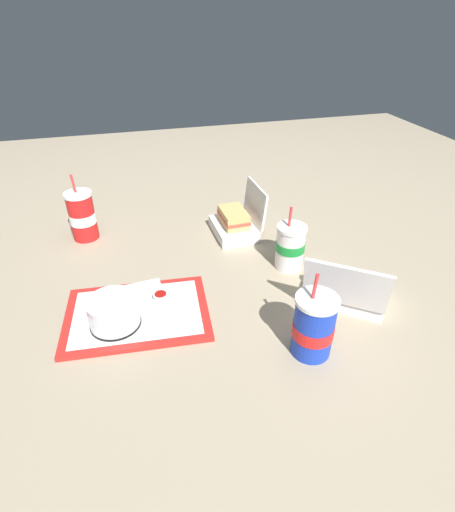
% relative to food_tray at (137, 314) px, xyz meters
% --- Properties ---
extents(ground_plane, '(3.20, 3.20, 0.00)m').
position_rel_food_tray_xyz_m(ground_plane, '(-0.32, -0.15, -0.01)').
color(ground_plane, gray).
extents(food_tray, '(0.39, 0.29, 0.01)m').
position_rel_food_tray_xyz_m(food_tray, '(0.00, 0.00, 0.00)').
color(food_tray, red).
rests_on(food_tray, ground_plane).
extents(cake_container, '(0.13, 0.13, 0.08)m').
position_rel_food_tray_xyz_m(cake_container, '(0.05, 0.03, 0.04)').
color(cake_container, black).
rests_on(cake_container, food_tray).
extents(ketchup_cup, '(0.04, 0.04, 0.02)m').
position_rel_food_tray_xyz_m(ketchup_cup, '(-0.07, -0.03, 0.02)').
color(ketchup_cup, white).
rests_on(ketchup_cup, food_tray).
extents(napkin_stack, '(0.11, 0.11, 0.00)m').
position_rel_food_tray_xyz_m(napkin_stack, '(-0.03, -0.08, 0.01)').
color(napkin_stack, white).
rests_on(napkin_stack, food_tray).
extents(plastic_fork, '(0.11, 0.04, 0.00)m').
position_rel_food_tray_xyz_m(plastic_fork, '(-0.08, 0.08, 0.01)').
color(plastic_fork, white).
rests_on(plastic_fork, food_tray).
extents(clamshell_hotdog_right, '(0.28, 0.28, 0.18)m').
position_rel_food_tray_xyz_m(clamshell_hotdog_right, '(-0.55, 0.09, 0.03)').
color(clamshell_hotdog_right, white).
rests_on(clamshell_hotdog_right, ground_plane).
extents(clamshell_sandwich_center, '(0.16, 0.18, 0.17)m').
position_rel_food_tray_xyz_m(clamshell_sandwich_center, '(-0.37, -0.35, 0.04)').
color(clamshell_sandwich_center, white).
rests_on(clamshell_sandwich_center, ground_plane).
extents(soda_cup_front, '(0.09, 0.09, 0.20)m').
position_rel_food_tray_xyz_m(soda_cup_front, '(-0.47, -0.11, 0.07)').
color(soda_cup_front, white).
rests_on(soda_cup_front, ground_plane).
extents(soda_cup_center, '(0.10, 0.10, 0.22)m').
position_rel_food_tray_xyz_m(soda_cup_center, '(-0.38, 0.23, 0.07)').
color(soda_cup_center, '#1938B7').
rests_on(soda_cup_center, ground_plane).
extents(soda_cup_left, '(0.09, 0.09, 0.23)m').
position_rel_food_tray_xyz_m(soda_cup_left, '(0.14, -0.46, 0.08)').
color(soda_cup_left, red).
rests_on(soda_cup_left, ground_plane).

